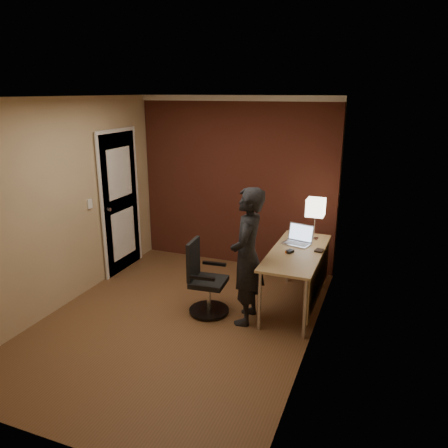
{
  "coord_description": "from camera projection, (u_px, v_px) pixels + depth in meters",
  "views": [
    {
      "loc": [
        2.13,
        -4.05,
        2.56
      ],
      "look_at": [
        0.35,
        0.55,
        1.05
      ],
      "focal_mm": 35.0,
      "sensor_mm": 36.0,
      "label": 1
    }
  ],
  "objects": [
    {
      "name": "laptop",
      "position": [
        299.0,
        238.0,
        5.45
      ],
      "size": [
        0.38,
        0.33,
        0.23
      ],
      "color": "silver",
      "rests_on": "desk"
    },
    {
      "name": "office_chair",
      "position": [
        204.0,
        282.0,
        5.16
      ],
      "size": [
        0.48,
        0.51,
        0.88
      ],
      "color": "black",
      "rests_on": "ground"
    },
    {
      "name": "mouse",
      "position": [
        290.0,
        251.0,
        5.14
      ],
      "size": [
        0.09,
        0.12,
        0.03
      ],
      "primitive_type": "cube",
      "rotation": [
        0.0,
        0.0,
        -0.39
      ],
      "color": "black",
      "rests_on": "desk"
    },
    {
      "name": "person",
      "position": [
        247.0,
        257.0,
        4.86
      ],
      "size": [
        0.42,
        0.6,
        1.58
      ],
      "primitive_type": "imported",
      "rotation": [
        0.0,
        0.0,
        -1.49
      ],
      "color": "black",
      "rests_on": "ground"
    },
    {
      "name": "desk",
      "position": [
        302.0,
        262.0,
        5.21
      ],
      "size": [
        0.6,
        1.5,
        0.73
      ],
      "color": "tan",
      "rests_on": "ground"
    },
    {
      "name": "wallet",
      "position": [
        319.0,
        251.0,
        5.18
      ],
      "size": [
        0.11,
        0.12,
        0.02
      ],
      "primitive_type": "cube",
      "rotation": [
        0.0,
        0.0,
        -0.18
      ],
      "color": "black",
      "rests_on": "desk"
    },
    {
      "name": "desk_lamp",
      "position": [
        316.0,
        208.0,
        5.49
      ],
      "size": [
        0.22,
        0.22,
        0.54
      ],
      "color": "silver",
      "rests_on": "desk"
    },
    {
      "name": "room",
      "position": [
        208.0,
        179.0,
        6.16
      ],
      "size": [
        4.0,
        4.0,
        4.0
      ],
      "color": "brown",
      "rests_on": "ground"
    }
  ]
}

